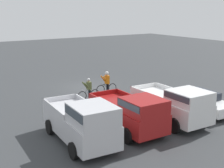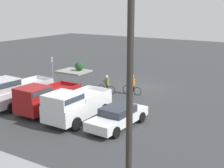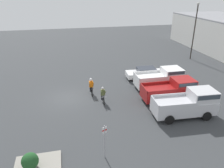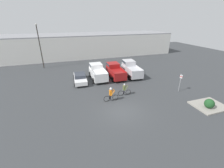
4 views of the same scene
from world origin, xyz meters
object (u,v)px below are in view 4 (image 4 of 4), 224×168
(pickup_truck_2, at_px, (131,68))
(fire_lane_sign, at_px, (180,81))
(pickup_truck_0, at_px, (97,72))
(shrub, at_px, (209,103))
(pickup_truck_1, at_px, (115,71))
(cyclist_1, at_px, (111,94))
(lamppost, at_px, (40,44))
(cyclist_0, at_px, (124,90))
(sedan_0, at_px, (80,78))

(pickup_truck_2, height_order, fire_lane_sign, fire_lane_sign)
(pickup_truck_0, distance_m, fire_lane_sign, 11.90)
(shrub, bearing_deg, fire_lane_sign, 90.54)
(pickup_truck_1, xyz_separation_m, cyclist_1, (-2.99, -7.14, -0.19))
(cyclist_1, height_order, fire_lane_sign, fire_lane_sign)
(lamppost, bearing_deg, cyclist_0, -55.75)
(sedan_0, height_order, lamppost, lamppost)
(pickup_truck_0, height_order, cyclist_0, pickup_truck_0)
(cyclist_0, bearing_deg, fire_lane_sign, -9.64)
(lamppost, bearing_deg, pickup_truck_0, -45.17)
(pickup_truck_1, height_order, pickup_truck_2, pickup_truck_2)
(pickup_truck_1, height_order, lamppost, lamppost)
(pickup_truck_2, bearing_deg, pickup_truck_0, 177.96)
(pickup_truck_0, relative_size, pickup_truck_2, 0.95)
(pickup_truck_2, height_order, shrub, pickup_truck_2)
(pickup_truck_2, distance_m, cyclist_0, 7.47)
(pickup_truck_0, height_order, cyclist_1, pickup_truck_0)
(pickup_truck_0, height_order, pickup_truck_1, pickup_truck_0)
(fire_lane_sign, bearing_deg, cyclist_1, 177.40)
(fire_lane_sign, xyz_separation_m, shrub, (0.04, -4.39, -0.79))
(cyclist_0, xyz_separation_m, fire_lane_sign, (7.16, -1.22, 0.67))
(cyclist_0, relative_size, lamppost, 0.21)
(pickup_truck_1, height_order, cyclist_0, pickup_truck_1)
(pickup_truck_2, relative_size, shrub, 5.28)
(sedan_0, bearing_deg, cyclist_0, -52.37)
(shrub, bearing_deg, cyclist_1, 152.38)
(pickup_truck_0, xyz_separation_m, fire_lane_sign, (8.96, -7.83, 0.33))
(lamppost, bearing_deg, pickup_truck_2, -31.86)
(pickup_truck_0, height_order, shrub, pickup_truck_0)
(cyclist_0, height_order, fire_lane_sign, fire_lane_sign)
(pickup_truck_1, xyz_separation_m, cyclist_0, (-1.00, -6.34, -0.30))
(sedan_0, height_order, pickup_truck_1, pickup_truck_1)
(cyclist_0, relative_size, shrub, 1.74)
(pickup_truck_1, height_order, shrub, pickup_truck_1)
(fire_lane_sign, xyz_separation_m, lamppost, (-17.52, 16.44, 3.16))
(sedan_0, distance_m, pickup_truck_0, 2.91)
(cyclist_1, bearing_deg, pickup_truck_0, 88.53)
(pickup_truck_1, distance_m, cyclist_0, 6.43)
(pickup_truck_0, distance_m, lamppost, 12.64)
(sedan_0, relative_size, pickup_truck_1, 0.96)
(sedan_0, bearing_deg, pickup_truck_0, 12.73)
(fire_lane_sign, height_order, shrub, fire_lane_sign)
(sedan_0, bearing_deg, lamppost, 121.90)
(pickup_truck_2, bearing_deg, fire_lane_sign, -66.35)
(cyclist_0, distance_m, fire_lane_sign, 7.29)
(cyclist_0, bearing_deg, sedan_0, 127.63)
(pickup_truck_0, distance_m, shrub, 15.18)
(sedan_0, relative_size, cyclist_1, 2.65)
(pickup_truck_1, bearing_deg, fire_lane_sign, -50.83)
(cyclist_1, height_order, lamppost, lamppost)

